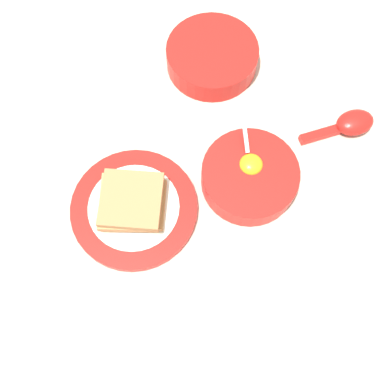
{
  "coord_description": "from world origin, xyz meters",
  "views": [
    {
      "loc": [
        -0.34,
        -0.19,
        0.75
      ],
      "look_at": [
        -0.1,
        -0.03,
        0.02
      ],
      "focal_mm": 42.0,
      "sensor_mm": 36.0,
      "label": 1
    }
  ],
  "objects": [
    {
      "name": "ground_plane",
      "position": [
        0.0,
        0.0,
        0.0
      ],
      "size": [
        3.0,
        3.0,
        0.0
      ],
      "primitive_type": "plane",
      "color": "beige"
    },
    {
      "name": "soup_spoon",
      "position": [
        0.18,
        -0.2,
        0.02
      ],
      "size": [
        0.13,
        0.12,
        0.03
      ],
      "color": "red",
      "rests_on": "ground_plane"
    },
    {
      "name": "egg_bowl",
      "position": [
        -0.02,
        -0.1,
        0.03
      ],
      "size": [
        0.17,
        0.17,
        0.08
      ],
      "color": "red",
      "rests_on": "ground_plane"
    },
    {
      "name": "congee_bowl",
      "position": [
        0.16,
        0.09,
        0.03
      ],
      "size": [
        0.18,
        0.18,
        0.05
      ],
      "color": "red",
      "rests_on": "ground_plane"
    },
    {
      "name": "toast_sandwich",
      "position": [
        -0.18,
        0.04,
        0.04
      ],
      "size": [
        0.14,
        0.14,
        0.04
      ],
      "color": "tan",
      "rests_on": "toast_plate"
    },
    {
      "name": "toast_plate",
      "position": [
        -0.18,
        0.04,
        0.01
      ],
      "size": [
        0.22,
        0.22,
        0.02
      ],
      "color": "red",
      "rests_on": "ground_plane"
    }
  ]
}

